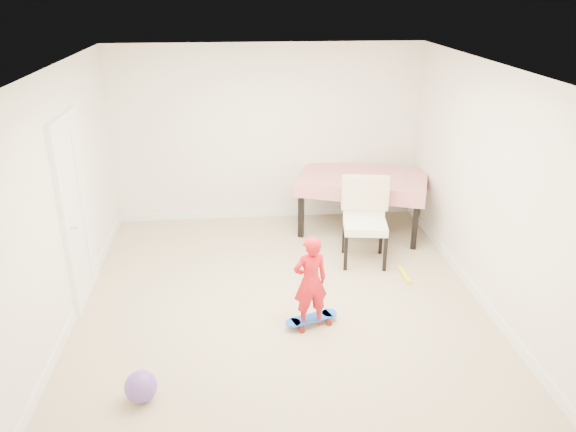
{
  "coord_description": "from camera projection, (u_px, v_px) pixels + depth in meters",
  "views": [
    {
      "loc": [
        -0.44,
        -5.54,
        3.36
      ],
      "look_at": [
        0.1,
        0.2,
        0.95
      ],
      "focal_mm": 35.0,
      "sensor_mm": 36.0,
      "label": 1
    }
  ],
  "objects": [
    {
      "name": "ground",
      "position": [
        281.0,
        299.0,
        6.42
      ],
      "size": [
        5.0,
        5.0,
        0.0
      ],
      "primitive_type": "plane",
      "color": "tan",
      "rests_on": "ground"
    },
    {
      "name": "ceiling",
      "position": [
        280.0,
        69.0,
        5.43
      ],
      "size": [
        4.5,
        5.0,
        0.04
      ],
      "primitive_type": "cube",
      "color": "white",
      "rests_on": "wall_back"
    },
    {
      "name": "wall_back",
      "position": [
        267.0,
        135.0,
        8.2
      ],
      "size": [
        4.5,
        0.04,
        2.6
      ],
      "primitive_type": "cube",
      "color": "white",
      "rests_on": "ground"
    },
    {
      "name": "wall_front",
      "position": [
        311.0,
        325.0,
        3.65
      ],
      "size": [
        4.5,
        0.04,
        2.6
      ],
      "primitive_type": "cube",
      "color": "white",
      "rests_on": "ground"
    },
    {
      "name": "wall_left",
      "position": [
        63.0,
        200.0,
        5.73
      ],
      "size": [
        0.04,
        5.0,
        2.6
      ],
      "primitive_type": "cube",
      "color": "white",
      "rests_on": "ground"
    },
    {
      "name": "wall_right",
      "position": [
        484.0,
        186.0,
        6.12
      ],
      "size": [
        0.04,
        5.0,
        2.6
      ],
      "primitive_type": "cube",
      "color": "white",
      "rests_on": "ground"
    },
    {
      "name": "door",
      "position": [
        75.0,
        214.0,
        6.12
      ],
      "size": [
        0.11,
        0.94,
        2.11
      ],
      "primitive_type": "cube",
      "color": "white",
      "rests_on": "ground"
    },
    {
      "name": "baseboard_back",
      "position": [
        268.0,
        213.0,
        8.69
      ],
      "size": [
        4.5,
        0.02,
        0.12
      ],
      "primitive_type": "cube",
      "color": "white",
      "rests_on": "ground"
    },
    {
      "name": "baseboard_left",
      "position": [
        80.0,
        305.0,
        6.21
      ],
      "size": [
        0.02,
        5.0,
        0.12
      ],
      "primitive_type": "cube",
      "color": "white",
      "rests_on": "ground"
    },
    {
      "name": "baseboard_right",
      "position": [
        471.0,
        286.0,
        6.59
      ],
      "size": [
        0.02,
        5.0,
        0.12
      ],
      "primitive_type": "cube",
      "color": "white",
      "rests_on": "ground"
    },
    {
      "name": "dining_table",
      "position": [
        361.0,
        203.0,
        8.09
      ],
      "size": [
        2.04,
        1.64,
        0.84
      ],
      "primitive_type": null,
      "rotation": [
        0.0,
        0.0,
        -0.35
      ],
      "color": "red",
      "rests_on": "ground"
    },
    {
      "name": "dining_chair",
      "position": [
        365.0,
        223.0,
        7.09
      ],
      "size": [
        0.68,
        0.75,
        1.09
      ],
      "primitive_type": null,
      "rotation": [
        0.0,
        0.0,
        -0.14
      ],
      "color": "silver",
      "rests_on": "ground"
    },
    {
      "name": "skateboard",
      "position": [
        312.0,
        321.0,
        5.94
      ],
      "size": [
        0.63,
        0.4,
        0.09
      ],
      "primitive_type": null,
      "rotation": [
        0.0,
        0.0,
        0.34
      ],
      "color": "blue",
      "rests_on": "ground"
    },
    {
      "name": "child",
      "position": [
        310.0,
        284.0,
        5.74
      ],
      "size": [
        0.41,
        0.31,
        1.0
      ],
      "primitive_type": "imported",
      "rotation": [
        0.0,
        0.0,
        3.36
      ],
      "color": "red",
      "rests_on": "ground"
    },
    {
      "name": "balloon",
      "position": [
        141.0,
        387.0,
        4.83
      ],
      "size": [
        0.28,
        0.28,
        0.28
      ],
      "primitive_type": "sphere",
      "color": "#6A47AB",
      "rests_on": "ground"
    },
    {
      "name": "foam_toy",
      "position": [
        405.0,
        275.0,
        6.9
      ],
      "size": [
        0.07,
        0.4,
        0.06
      ],
      "primitive_type": "cylinder",
      "rotation": [
        1.57,
        0.0,
        0.02
      ],
      "color": "#FFF71A",
      "rests_on": "ground"
    }
  ]
}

